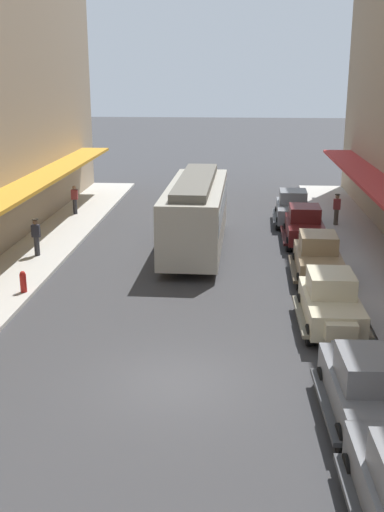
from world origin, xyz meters
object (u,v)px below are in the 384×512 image
Objects in this scene: pedestrian_1 at (36,237)px; fire_hydrant at (23,281)px; parked_car_0 at (331,301)px; parked_car_4 at (367,385)px; streetcar at (196,211)px; parked_car_1 at (293,207)px; pedestrian_0 at (75,200)px; parked_car_3 at (305,225)px; pedestrian_2 at (337,209)px; parked_car_5 at (318,257)px.

fire_hydrant is at bearing -78.33° from pedestrian_1.
parked_car_4 is (0.07, -5.68, 0.00)m from parked_car_0.
parked_car_4 is 15.47m from streetcar.
streetcar reaches higher than parked_car_1.
parked_car_0 is 0.99× the size of parked_car_1.
streetcar is at bearing 109.10° from parked_car_4.
parked_car_4 reaches higher than pedestrian_0.
parked_car_0 is 0.44× the size of streetcar.
parked_car_3 is 1.00× the size of parked_car_4.
pedestrian_0 is (-1.42, 13.27, 0.43)m from fire_hydrant.
pedestrian_2 is at bearing -14.97° from parked_car_1.
pedestrian_1 is at bearing -164.62° from parked_car_3.
pedestrian_1 is (0.43, -8.47, 0.02)m from pedestrian_0.
parked_car_1 and parked_car_3 have the same top height.
fire_hydrant is at bearing -143.96° from parked_car_3.
parked_car_1 is 1.00× the size of parked_car_4.
parked_car_1 is 1.00× the size of parked_car_5.
pedestrian_2 is (2.04, 3.49, 0.07)m from parked_car_3.
parked_car_4 is at bearing -46.60° from pedestrian_1.
parked_car_4 is 2.57× the size of pedestrian_1.
parked_car_0 and parked_car_1 have the same top height.
pedestrian_2 reaches higher than fire_hydrant.
pedestrian_1 is at bearing -148.07° from parked_car_1.
streetcar is (-5.05, 14.59, 0.96)m from parked_car_4.
parked_car_3 is 5.23× the size of fire_hydrant.
fire_hydrant is 13.35m from pedestrian_0.
streetcar is at bearing 143.47° from parked_car_5.
parked_car_4 reaches higher than pedestrian_1.
parked_car_4 is at bearing -90.40° from parked_car_3.
pedestrian_0 is at bearing 92.89° from pedestrian_1.
parked_car_0 is 13.93m from pedestrian_1.
parked_car_3 is (0.18, 10.42, 0.00)m from parked_car_0.
fire_hydrant is 0.50× the size of pedestrian_0.
parked_car_3 is 5.35m from parked_car_5.
streetcar reaches higher than parked_car_0.
fire_hydrant is at bearing 144.27° from parked_car_4.
parked_car_0 is 5.08m from parked_car_5.
parked_car_5 is at bearing 14.00° from fire_hydrant.
parked_car_0 reaches higher than pedestrian_0.
parked_car_0 is at bearing -60.77° from streetcar.
parked_car_1 is 14.07m from pedestrian_1.
parked_car_4 is at bearing -89.29° from parked_car_0.
parked_car_1 is at bearing 48.65° from streetcar.
parked_car_5 is at bearing 89.35° from parked_car_4.
parked_car_5 is at bearing 87.83° from parked_car_0.
parked_car_3 reaches higher than pedestrian_1.
fire_hydrant is 4.91m from pedestrian_1.
pedestrian_1 is (-12.07, 12.76, 0.07)m from parked_car_4.
parked_car_1 is at bearing 48.16° from fire_hydrant.
parked_car_5 is 2.57× the size of pedestrian_1.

